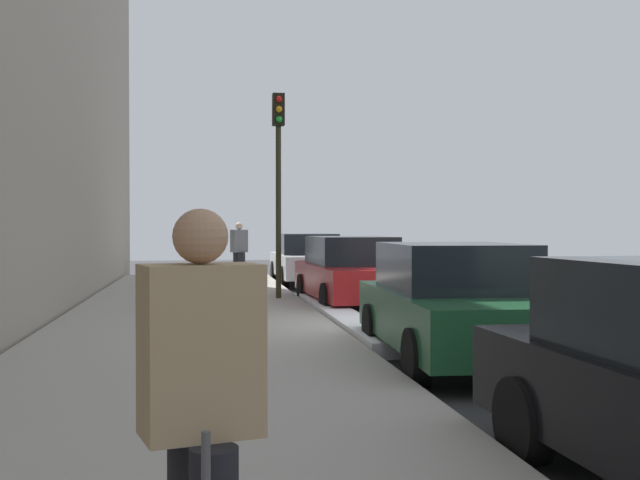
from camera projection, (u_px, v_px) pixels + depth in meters
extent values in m
plane|color=#333335|center=(404.00, 336.00, 12.11)|extent=(56.00, 56.00, 0.00)
cube|color=#A39E93|center=(192.00, 336.00, 11.61)|extent=(28.00, 4.60, 0.15)
cube|color=gold|center=(594.00, 332.00, 12.60)|extent=(28.00, 0.14, 0.01)
cube|color=white|center=(341.00, 318.00, 13.68)|extent=(7.51, 0.56, 0.22)
cylinder|color=black|center=(344.00, 277.00, 21.51)|extent=(0.64, 0.22, 0.64)
cylinder|color=black|center=(285.00, 277.00, 21.26)|extent=(0.64, 0.22, 0.64)
cylinder|color=black|center=(328.00, 271.00, 24.41)|extent=(0.64, 0.22, 0.64)
cylinder|color=black|center=(275.00, 271.00, 24.16)|extent=(0.64, 0.22, 0.64)
cube|color=white|center=(307.00, 265.00, 22.83)|extent=(4.73, 1.80, 0.64)
cube|color=black|center=(306.00, 244.00, 23.05)|extent=(2.46, 1.60, 0.60)
cylinder|color=black|center=(411.00, 298.00, 15.22)|extent=(0.65, 0.24, 0.64)
cylinder|color=black|center=(327.00, 299.00, 14.91)|extent=(0.65, 0.24, 0.64)
cylinder|color=black|center=(374.00, 287.00, 17.94)|extent=(0.65, 0.24, 0.64)
cylinder|color=black|center=(303.00, 288.00, 17.62)|extent=(0.65, 0.24, 0.64)
cube|color=maroon|center=(353.00, 280.00, 16.42)|extent=(4.53, 1.97, 0.64)
cube|color=black|center=(351.00, 250.00, 16.62)|extent=(2.38, 1.69, 0.60)
cylinder|color=black|center=(566.00, 355.00, 8.47)|extent=(0.65, 0.24, 0.64)
cylinder|color=black|center=(417.00, 358.00, 8.28)|extent=(0.65, 0.24, 0.64)
cylinder|color=black|center=(488.00, 325.00, 11.04)|extent=(0.65, 0.24, 0.64)
cylinder|color=black|center=(373.00, 326.00, 10.85)|extent=(0.65, 0.24, 0.64)
cube|color=#1E512D|center=(458.00, 317.00, 9.66)|extent=(4.25, 1.96, 0.64)
cube|color=black|center=(453.00, 267.00, 9.85)|extent=(2.23, 1.68, 0.60)
cylinder|color=black|center=(524.00, 421.00, 5.58)|extent=(0.65, 0.24, 0.64)
cylinder|color=black|center=(242.00, 266.00, 23.13)|extent=(0.19, 0.19, 0.80)
cylinder|color=black|center=(236.00, 265.00, 23.44)|extent=(0.19, 0.19, 0.80)
cube|color=slate|center=(239.00, 241.00, 23.27)|extent=(0.46, 0.54, 0.68)
sphere|color=beige|center=(239.00, 226.00, 23.26)|extent=(0.22, 0.22, 0.22)
cube|color=tan|center=(201.00, 350.00, 2.96)|extent=(0.38, 0.50, 0.66)
sphere|color=tan|center=(200.00, 236.00, 2.96)|extent=(0.21, 0.21, 0.21)
cylinder|color=#2D2D19|center=(278.00, 212.00, 16.97)|extent=(0.12, 0.12, 3.80)
cube|color=black|center=(278.00, 110.00, 16.93)|extent=(0.26, 0.26, 0.70)
sphere|color=red|center=(279.00, 99.00, 16.77)|extent=(0.14, 0.14, 0.14)
sphere|color=orange|center=(279.00, 109.00, 16.78)|extent=(0.14, 0.14, 0.14)
sphere|color=green|center=(279.00, 119.00, 16.78)|extent=(0.14, 0.14, 0.14)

